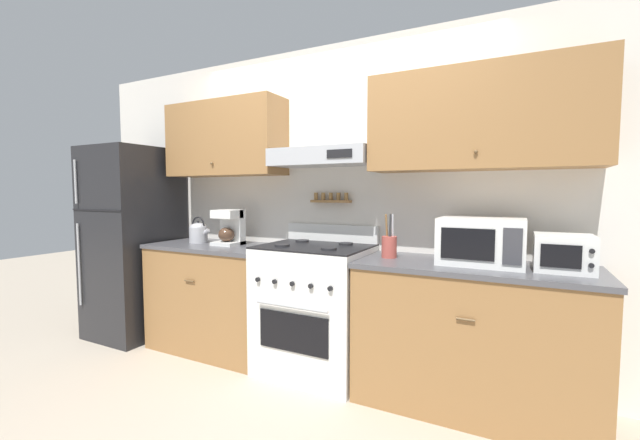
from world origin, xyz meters
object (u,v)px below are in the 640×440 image
object	(u,v)px
stove_range	(315,308)
toaster_oven	(563,253)
refrigerator	(134,242)
tea_kettle	(198,232)
coffee_maker	(230,227)
microwave	(481,241)
utensil_crock	(389,246)

from	to	relation	value
stove_range	toaster_oven	xyz separation A→B (m)	(1.60, 0.03, 0.53)
refrigerator	toaster_oven	bearing A→B (deg)	1.44
tea_kettle	coffee_maker	bearing A→B (deg)	4.08
microwave	toaster_oven	world-z (taller)	microwave
stove_range	coffee_maker	xyz separation A→B (m)	(-0.86, 0.06, 0.58)
utensil_crock	toaster_oven	size ratio (longest dim) A/B	1.01
refrigerator	coffee_maker	world-z (taller)	refrigerator
stove_range	refrigerator	bearing A→B (deg)	-178.25
microwave	toaster_oven	distance (m)	0.44
tea_kettle	coffee_maker	xyz separation A→B (m)	(0.34, 0.02, 0.05)
toaster_oven	utensil_crock	bearing A→B (deg)	179.90
coffee_maker	refrigerator	bearing A→B (deg)	-173.94
refrigerator	tea_kettle	world-z (taller)	refrigerator
refrigerator	microwave	bearing A→B (deg)	2.01
stove_range	tea_kettle	size ratio (longest dim) A/B	4.73
utensil_crock	microwave	bearing A→B (deg)	1.74
stove_range	utensil_crock	size ratio (longest dim) A/B	3.65
microwave	toaster_oven	size ratio (longest dim) A/B	1.67
tea_kettle	utensil_crock	size ratio (longest dim) A/B	0.77
refrigerator	coffee_maker	distance (m)	1.10
microwave	utensil_crock	xyz separation A→B (m)	(-0.59, -0.02, -0.06)
coffee_maker	tea_kettle	bearing A→B (deg)	-175.92
stove_range	toaster_oven	size ratio (longest dim) A/B	3.68
refrigerator	coffee_maker	bearing A→B (deg)	6.06
tea_kettle	toaster_oven	size ratio (longest dim) A/B	0.78
tea_kettle	utensil_crock	bearing A→B (deg)	0.00
microwave	refrigerator	bearing A→B (deg)	-177.99
toaster_oven	stove_range	bearing A→B (deg)	-178.94
stove_range	tea_kettle	world-z (taller)	tea_kettle
stove_range	microwave	world-z (taller)	microwave
coffee_maker	utensil_crock	size ratio (longest dim) A/B	0.99
stove_range	microwave	distance (m)	1.29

